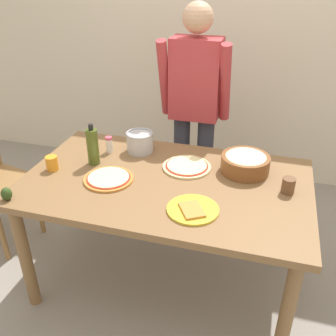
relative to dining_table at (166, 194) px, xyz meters
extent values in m
plane|color=gray|center=(0.00, 0.00, -0.67)|extent=(8.00, 8.00, 0.00)
cube|color=beige|center=(0.00, 1.60, 0.63)|extent=(5.60, 0.10, 2.60)
cube|color=brown|center=(0.00, 0.00, 0.07)|extent=(1.60, 0.96, 0.04)
cylinder|color=brown|center=(-0.72, -0.40, -0.31)|extent=(0.07, 0.07, 0.72)
cylinder|color=brown|center=(0.72, -0.40, -0.31)|extent=(0.07, 0.07, 0.72)
cylinder|color=brown|center=(-0.72, 0.40, -0.31)|extent=(0.07, 0.07, 0.72)
cylinder|color=brown|center=(0.72, 0.40, -0.31)|extent=(0.07, 0.07, 0.72)
cylinder|color=#2D2D38|center=(-0.10, 0.76, -0.24)|extent=(0.12, 0.12, 0.85)
cylinder|color=#2D2D38|center=(0.08, 0.76, -0.24)|extent=(0.12, 0.12, 0.85)
cube|color=#B7383D|center=(-0.01, 0.76, 0.46)|extent=(0.34, 0.20, 0.55)
cylinder|color=#B7383D|center=(-0.22, 0.71, 0.46)|extent=(0.07, 0.21, 0.55)
cylinder|color=#B7383D|center=(0.20, 0.71, 0.46)|extent=(0.07, 0.21, 0.55)
sphere|color=tan|center=(-0.01, 0.76, 0.85)|extent=(0.20, 0.20, 0.20)
cylinder|color=olive|center=(-1.12, -0.12, -0.44)|extent=(0.04, 0.04, 0.45)
cylinder|color=olive|center=(-1.05, 0.21, -0.44)|extent=(0.04, 0.04, 0.45)
cylinder|color=olive|center=(-1.38, 0.28, -0.44)|extent=(0.04, 0.04, 0.45)
cylinder|color=beige|center=(0.08, 0.17, 0.10)|extent=(0.29, 0.29, 0.01)
cylinder|color=#B22D1E|center=(0.08, 0.17, 0.10)|extent=(0.25, 0.25, 0.00)
cylinder|color=beige|center=(0.08, 0.17, 0.11)|extent=(0.24, 0.24, 0.00)
cylinder|color=#C67A33|center=(-0.31, -0.09, 0.10)|extent=(0.28, 0.28, 0.01)
cylinder|color=#B22D1E|center=(-0.31, -0.09, 0.10)|extent=(0.25, 0.25, 0.00)
cylinder|color=beige|center=(-0.31, -0.09, 0.11)|extent=(0.23, 0.23, 0.00)
cylinder|color=gold|center=(0.21, -0.24, 0.10)|extent=(0.26, 0.26, 0.01)
cube|color=#CC8438|center=(0.21, -0.26, 0.11)|extent=(0.16, 0.17, 0.01)
cylinder|color=brown|center=(0.41, 0.22, 0.14)|extent=(0.28, 0.28, 0.10)
ellipsoid|color=beige|center=(0.41, 0.22, 0.18)|extent=(0.25, 0.25, 0.05)
cylinder|color=#47561E|center=(-0.47, 0.07, 0.20)|extent=(0.07, 0.07, 0.22)
cylinder|color=black|center=(-0.47, 0.07, 0.33)|extent=(0.03, 0.03, 0.04)
cylinder|color=#B7B7BC|center=(-0.26, 0.30, 0.15)|extent=(0.17, 0.17, 0.12)
torus|color=#A5A5AD|center=(-0.26, 0.30, 0.21)|extent=(0.17, 0.17, 0.01)
cylinder|color=orange|center=(-0.67, -0.07, 0.13)|extent=(0.07, 0.07, 0.08)
cylinder|color=brown|center=(0.66, 0.06, 0.13)|extent=(0.07, 0.07, 0.08)
cylinder|color=white|center=(-0.44, 0.23, 0.14)|extent=(0.04, 0.04, 0.09)
cylinder|color=#D84C66|center=(-0.44, 0.23, 0.19)|extent=(0.04, 0.04, 0.02)
ellipsoid|color=#2D4219|center=(-0.73, -0.41, 0.13)|extent=(0.06, 0.06, 0.07)
camera|label=1|loc=(0.51, -1.73, 1.18)|focal=40.20mm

